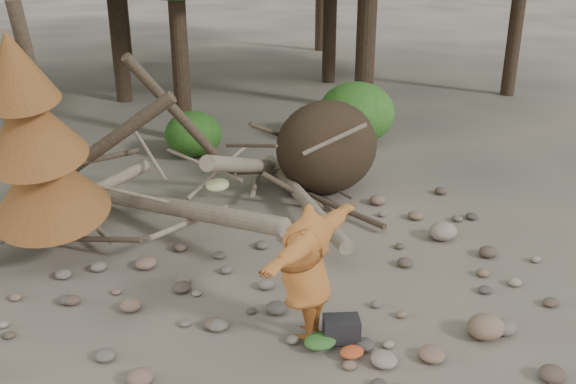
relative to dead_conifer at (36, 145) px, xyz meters
name	(u,v)px	position (x,y,z in m)	size (l,w,h in m)	color
ground	(313,321)	(3.12, -3.37, -2.11)	(120.00, 120.00, 0.00)	#514C44
deadfall_pile	(303,154)	(5.13, 0.87, -1.16)	(8.55, 5.24, 3.30)	#332619
dead_conifer	(36,145)	(0.00, 0.00, 0.00)	(2.06, 2.16, 4.35)	#4C3F30
bush_mid	(193,134)	(3.92, 4.43, -1.55)	(1.40, 1.40, 1.12)	#2E651D
bush_right	(356,113)	(8.12, 3.63, -1.31)	(2.00, 2.00, 1.60)	#397825
frisbee_thrower	(306,272)	(2.82, -3.71, -1.06)	(2.58, 1.87, 2.52)	#AB5F26
backpack	(341,333)	(3.22, -3.99, -1.95)	(0.49, 0.32, 0.32)	black
cloth_green	(320,344)	(2.89, -4.00, -2.03)	(0.45, 0.37, 0.17)	#316428
cloth_orange	(352,355)	(3.16, -4.36, -2.05)	(0.33, 0.27, 0.12)	#AB431D
boulder_front_right	(486,327)	(5.08, -4.73, -1.95)	(0.53, 0.48, 0.32)	#816851
boulder_mid_right	(443,231)	(6.49, -2.05, -1.96)	(0.52, 0.47, 0.31)	gray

